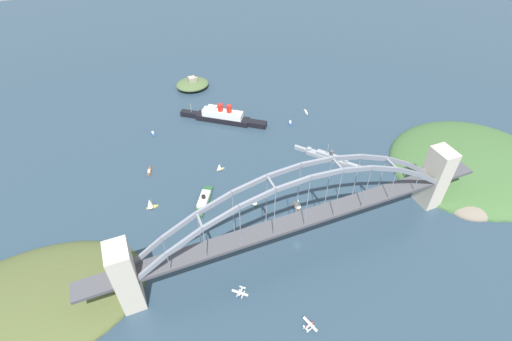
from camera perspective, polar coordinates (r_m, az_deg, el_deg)
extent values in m
plane|color=#283D4C|center=(286.15, 6.18, -11.03)|extent=(1400.00, 1400.00, 0.00)
cube|color=beige|center=(249.79, -18.95, -14.87)|extent=(13.64, 18.21, 53.02)
cube|color=beige|center=(326.27, 25.20, -0.97)|extent=(13.64, 18.21, 53.02)
cube|color=#47474C|center=(265.02, 6.61, -7.39)|extent=(221.16, 13.83, 2.40)
cube|color=#47474C|center=(251.46, -23.32, -15.70)|extent=(24.00, 13.83, 2.40)
cube|color=#47474C|center=(338.16, 27.54, -0.01)|extent=(24.00, 13.83, 2.40)
cube|color=gray|center=(237.85, -15.67, -13.97)|extent=(24.64, 1.80, 18.71)
cube|color=gray|center=(226.87, -10.65, -10.40)|extent=(24.34, 1.80, 15.33)
cube|color=gray|center=(221.31, -5.26, -7.06)|extent=(23.97, 1.80, 11.92)
cube|color=gray|center=(221.08, 0.25, -4.18)|extent=(23.53, 1.80, 8.48)
cube|color=gray|center=(225.83, 5.61, -1.97)|extent=(23.05, 1.80, 4.98)
cube|color=gray|center=(235.11, 10.58, -0.50)|extent=(23.05, 1.80, 4.98)
cube|color=gray|center=(248.41, 14.99, 0.22)|extent=(23.53, 1.80, 8.48)
cube|color=gray|center=(265.27, 18.77, 0.27)|extent=(23.97, 1.80, 11.92)
cube|color=gray|center=(285.33, 21.91, -0.23)|extent=(24.34, 1.80, 15.33)
cube|color=gray|center=(308.33, 24.44, -1.15)|extent=(24.64, 1.80, 18.71)
cube|color=gray|center=(245.55, -16.20, -11.70)|extent=(24.64, 1.80, 18.71)
cube|color=gray|center=(234.93, -11.40, -8.16)|extent=(24.34, 1.80, 15.33)
cube|color=gray|center=(229.57, -6.24, -4.90)|extent=(23.97, 1.80, 11.92)
cube|color=gray|center=(229.33, -0.94, -2.13)|extent=(23.53, 1.80, 8.48)
cube|color=gray|center=(233.92, 4.25, -0.04)|extent=(23.05, 1.80, 4.98)
cube|color=gray|center=(242.89, 9.11, 1.30)|extent=(23.05, 1.80, 4.98)
cube|color=gray|center=(255.79, 13.47, 1.91)|extent=(23.53, 1.80, 8.48)
cube|color=gray|center=(272.19, 17.24, 1.86)|extent=(23.97, 1.80, 11.92)
cube|color=gray|center=(291.77, 20.41, 1.27)|extent=(24.34, 1.80, 15.33)
cube|color=gray|center=(314.31, 23.01, 0.25)|extent=(24.64, 1.80, 18.71)
cube|color=gray|center=(248.68, -18.22, -14.56)|extent=(1.40, 12.44, 1.40)
cube|color=gray|center=(227.12, -8.44, -7.49)|extent=(1.40, 12.44, 1.40)
cube|color=gray|center=(226.60, 2.31, -1.89)|extent=(1.40, 12.44, 1.40)
cube|color=gray|center=(244.75, 12.11, 0.91)|extent=(1.40, 12.44, 1.40)
cube|color=gray|center=(277.94, 19.67, 0.93)|extent=(1.40, 12.44, 1.40)
cube|color=gray|center=(323.44, 24.82, -1.00)|extent=(1.40, 12.44, 1.40)
cylinder|color=gray|center=(237.22, -12.96, -13.18)|extent=(0.56, 0.56, 14.90)
cylinder|color=gray|center=(244.94, -13.59, -10.95)|extent=(0.56, 0.56, 14.90)
cylinder|color=gray|center=(233.64, -7.69, -10.78)|extent=(0.56, 0.56, 27.42)
cylinder|color=gray|center=(241.47, -8.53, -8.60)|extent=(0.56, 0.56, 27.42)
cylinder|color=gray|center=(233.77, -2.38, -8.53)|extent=(0.56, 0.56, 36.36)
cylinder|color=gray|center=(241.60, -3.42, -6.43)|extent=(0.56, 0.56, 36.36)
cylinder|color=gray|center=(237.53, 2.79, -6.52)|extent=(0.56, 0.56, 41.73)
cylinder|color=gray|center=(245.23, 1.59, -4.53)|extent=(0.56, 0.56, 41.73)
cylinder|color=gray|center=(244.67, 7.68, -4.83)|extent=(0.56, 0.56, 43.52)
cylinder|color=gray|center=(252.16, 6.36, -2.96)|extent=(0.56, 0.56, 43.52)
cylinder|color=gray|center=(254.90, 12.19, -3.50)|extent=(0.56, 0.56, 41.73)
cylinder|color=gray|center=(262.10, 10.78, -1.75)|extent=(0.56, 0.56, 41.73)
cylinder|color=gray|center=(267.88, 16.23, -2.55)|extent=(0.56, 0.56, 36.36)
cylinder|color=gray|center=(274.74, 14.78, -0.90)|extent=(0.56, 0.56, 36.36)
cylinder|color=gray|center=(283.29, 19.80, -1.94)|extent=(0.56, 0.56, 27.42)
cylinder|color=gray|center=(289.78, 18.34, -0.39)|extent=(0.56, 0.56, 27.42)
cylinder|color=gray|center=(300.82, 22.90, -1.64)|extent=(0.56, 0.56, 14.90)
cylinder|color=gray|center=(306.94, 21.46, -0.19)|extent=(0.56, 0.56, 14.90)
ellipsoid|color=#4C562D|center=(295.50, -30.40, -16.86)|extent=(143.99, 91.92, 19.73)
ellipsoid|color=#3D6033|center=(398.81, 29.40, 0.72)|extent=(148.30, 135.78, 26.28)
ellipsoid|color=#756B5B|center=(360.59, 29.85, -4.15)|extent=(51.91, 40.73, 14.45)
cube|color=black|center=(404.44, -4.97, 7.71)|extent=(52.25, 43.68, 5.72)
cube|color=black|center=(417.09, -9.91, 8.35)|extent=(19.01, 16.67, 5.72)
cube|color=black|center=(394.97, 0.22, 6.97)|extent=(19.82, 17.74, 5.72)
cube|color=white|center=(401.06, -5.02, 8.45)|extent=(39.92, 33.73, 6.73)
cube|color=white|center=(402.04, -6.65, 9.25)|extent=(12.93, 12.91, 3.20)
cylinder|color=red|center=(397.88, -5.38, 9.36)|extent=(5.50, 5.50, 7.62)
cylinder|color=red|center=(395.07, -4.06, 9.19)|extent=(5.50, 5.50, 7.62)
cylinder|color=tan|center=(412.07, -9.73, 9.23)|extent=(0.50, 0.50, 10.00)
cube|color=gray|center=(359.32, 10.53, 1.97)|extent=(29.16, 34.46, 3.65)
cube|color=gray|center=(365.76, 6.75, 3.26)|extent=(10.29, 11.94, 3.65)
cube|color=gray|center=(354.67, 14.42, 0.64)|extent=(10.72, 12.28, 3.65)
cube|color=gray|center=(357.35, 10.59, 2.37)|extent=(16.04, 18.39, 2.69)
cylinder|color=gray|center=(361.77, 7.96, 3.22)|extent=(4.35, 4.35, 2.20)
cylinder|color=gray|center=(354.09, 13.27, 1.42)|extent=(4.35, 4.35, 2.20)
cylinder|color=gray|center=(353.48, 10.71, 3.17)|extent=(0.60, 0.60, 10.00)
cylinder|color=#4C4C51|center=(354.35, 11.24, 2.61)|extent=(3.42, 3.42, 4.40)
cube|color=#23512D|center=(315.15, -7.78, -4.58)|extent=(17.78, 22.10, 2.32)
cube|color=#23512D|center=(306.18, -8.41, -6.40)|extent=(8.59, 8.94, 2.32)
cube|color=#23512D|center=(324.46, -7.18, -2.85)|extent=(9.61, 9.54, 2.32)
cube|color=beige|center=(313.33, -7.82, -4.25)|extent=(15.82, 19.97, 2.82)
cylinder|color=black|center=(311.49, -7.87, -3.91)|extent=(3.37, 3.37, 2.40)
ellipsoid|color=#4C6038|center=(469.55, -9.50, 12.62)|extent=(38.53, 34.31, 9.04)
cube|color=#9E937F|center=(466.80, -9.58, 13.26)|extent=(8.00, 8.00, 6.39)
cylinder|color=gray|center=(464.45, -8.92, 13.23)|extent=(3.60, 3.60, 7.03)
cylinder|color=#B7B7B2|center=(261.50, -1.96, -18.08)|extent=(4.51, 4.82, 0.90)
cylinder|color=#B7B7B2|center=(262.21, -2.68, -17.85)|extent=(4.51, 4.82, 0.90)
cylinder|color=navy|center=(260.64, -1.97, -17.97)|extent=(0.14, 0.14, 1.10)
cylinder|color=navy|center=(261.36, -2.69, -17.74)|extent=(0.14, 0.14, 1.10)
ellipsoid|color=beige|center=(259.92, -2.34, -17.71)|extent=(6.45, 6.88, 1.40)
cylinder|color=navy|center=(258.24, -2.65, -18.35)|extent=(1.52, 1.49, 1.33)
cube|color=beige|center=(258.94, -2.43, -17.82)|extent=(9.46, 8.83, 0.20)
cube|color=beige|center=(261.49, -2.04, -17.08)|extent=(3.90, 3.69, 0.12)
cube|color=navy|center=(260.37, -2.04, -16.92)|extent=(0.83, 0.89, 1.50)
cylinder|color=#B7B7B2|center=(253.32, 7.66, -21.99)|extent=(6.42, 2.71, 0.90)
cylinder|color=#B7B7B2|center=(252.56, 8.16, -22.43)|extent=(6.42, 2.71, 0.90)
cylinder|color=maroon|center=(252.42, 7.68, -21.89)|extent=(0.14, 0.14, 1.13)
cylinder|color=maroon|center=(251.66, 8.18, -22.32)|extent=(0.14, 0.14, 1.13)
ellipsoid|color=beige|center=(250.95, 7.96, -21.98)|extent=(6.66, 3.15, 1.32)
cylinder|color=maroon|center=(252.08, 8.47, -21.58)|extent=(1.13, 1.43, 1.25)
cube|color=beige|center=(250.76, 8.11, -21.81)|extent=(4.96, 11.59, 0.20)
cube|color=beige|center=(249.75, 7.46, -22.36)|extent=(2.32, 4.53, 0.12)
cube|color=maroon|center=(248.61, 7.48, -22.23)|extent=(1.09, 0.43, 1.50)
cube|color=#234C8C|center=(398.93, -15.16, 5.33)|extent=(2.77, 6.31, 0.83)
cube|color=#234C8C|center=(395.53, -15.03, 5.02)|extent=(1.48, 2.12, 0.83)
cube|color=#234C8C|center=(402.35, -15.29, 5.64)|extent=(1.76, 2.13, 0.83)
cube|color=beige|center=(398.99, -15.21, 5.51)|extent=(2.16, 3.18, 1.25)
cube|color=brown|center=(353.24, -15.68, -0.10)|extent=(4.83, 8.22, 1.16)
cube|color=brown|center=(357.12, -15.60, 0.44)|extent=(2.19, 2.91, 1.16)
cube|color=brown|center=(349.40, -15.77, -0.66)|extent=(2.48, 2.99, 1.16)
cube|color=beige|center=(351.80, -15.73, -0.07)|extent=(3.22, 4.34, 1.09)
cube|color=#234C8C|center=(403.04, 5.14, 7.18)|extent=(5.15, 7.63, 1.18)
cube|color=#234C8C|center=(406.99, 5.09, 7.55)|extent=(2.25, 2.76, 1.18)
cube|color=#234C8C|center=(399.11, 5.19, 6.79)|extent=(2.52, 2.87, 1.18)
cube|color=beige|center=(401.63, 5.16, 7.25)|extent=(3.31, 4.11, 1.21)
cube|color=gold|center=(319.90, -15.24, -5.30)|extent=(5.79, 2.98, 0.87)
cube|color=gold|center=(320.02, -14.58, -5.12)|extent=(1.94, 1.33, 0.87)
cube|color=gold|center=(319.82, -15.90, -5.49)|extent=(1.94, 1.58, 0.87)
cylinder|color=tan|center=(315.97, -15.34, -4.57)|extent=(0.16, 0.16, 10.41)
cone|color=silver|center=(316.29, -15.61, -4.72)|extent=(5.37, 5.37, 8.33)
cube|color=brown|center=(311.04, 6.17, -5.35)|extent=(3.47, 6.39, 0.94)
cube|color=brown|center=(313.63, 5.93, -4.83)|extent=(1.47, 2.17, 0.94)
cube|color=brown|center=(308.49, 6.42, -5.88)|extent=(1.70, 2.20, 0.94)
cylinder|color=tan|center=(307.39, 6.21, -4.58)|extent=(0.16, 0.16, 10.13)
cone|color=silver|center=(306.62, 6.32, -4.87)|extent=(6.28, 6.28, 8.10)
cube|color=gold|center=(343.74, -5.34, 0.18)|extent=(4.71, 2.36, 0.96)
cube|color=gold|center=(344.61, -4.89, 0.34)|extent=(1.59, 1.00, 0.96)
cube|color=gold|center=(342.90, -5.79, 0.02)|extent=(1.61, 1.16, 0.96)
cylinder|color=tan|center=(341.25, -5.32, 0.71)|extent=(0.16, 0.16, 7.05)
cone|color=white|center=(341.10, -5.52, 0.60)|extent=(4.60, 4.60, 5.64)
cube|color=silver|center=(421.69, 7.49, 8.67)|extent=(2.49, 5.75, 1.25)
cube|color=silver|center=(418.82, 7.67, 8.41)|extent=(1.21, 1.97, 1.25)
cube|color=silver|center=(424.58, 7.32, 8.94)|extent=(1.40, 1.99, 1.25)
cube|color=beige|center=(421.66, 7.47, 8.85)|extent=(1.77, 2.94, 0.92)
cube|color=#2D6B3D|center=(311.73, -0.29, -4.92)|extent=(2.12, 5.05, 0.86)
cube|color=#2D6B3D|center=(313.86, -0.53, -4.51)|extent=(0.94, 1.69, 0.86)
cube|color=#2D6B3D|center=(309.61, -0.04, -5.32)|extent=(1.12, 1.69, 0.86)
cylinder|color=tan|center=(308.76, -0.32, -4.29)|extent=(0.16, 0.16, 8.16)
cone|color=silver|center=(308.11, -0.21, -4.52)|extent=(4.70, 4.70, 6.53)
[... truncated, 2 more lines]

